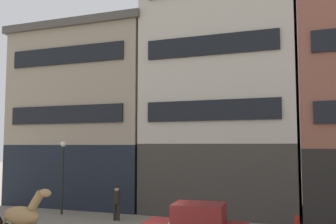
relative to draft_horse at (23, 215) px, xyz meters
name	(u,v)px	position (x,y,z in m)	size (l,w,h in m)	color
building_far_left	(95,116)	(-3.91, 11.46, 4.68)	(10.01, 7.48, 11.84)	black
building_center_left	(224,86)	(5.32, 11.45, 6.32)	(9.15, 7.48, 15.11)	#38332D
draft_horse	(23,215)	(0.00, 0.00, 0.00)	(2.35, 0.72, 2.30)	#937047
pedestrian_officer	(117,201)	(0.69, 6.16, -0.29)	(0.50, 0.50, 1.79)	black
streetlamp_curbside	(63,167)	(-3.06, 6.66, 1.40)	(0.32, 0.32, 4.12)	black
fire_hydrant_curbside	(297,224)	(9.57, 6.23, -0.84)	(0.24, 0.24, 0.83)	maroon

